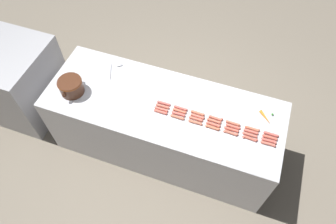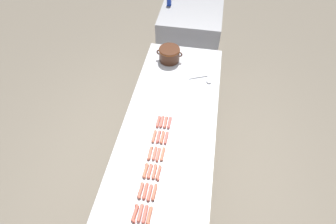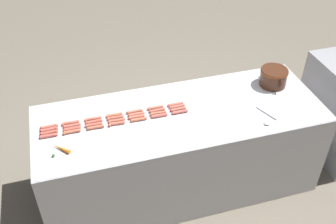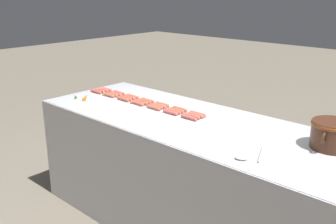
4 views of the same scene
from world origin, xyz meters
name	(u,v)px [view 1 (image 1 of 4)]	position (x,y,z in m)	size (l,w,h in m)	color
ground_plane	(164,145)	(0.00, 0.00, 0.00)	(20.00, 20.00, 0.00)	#756B5B
griddle_counter	(164,127)	(0.00, 0.00, 0.44)	(0.92, 2.49, 0.88)	#BCBCC1
back_cabinet	(18,81)	(-0.02, 1.91, 0.50)	(0.88, 0.86, 1.00)	#A0A0A4
hot_dog_0	(268,144)	(-0.11, -1.09, 0.90)	(0.03, 0.15, 0.03)	#C46151
hot_dog_1	(250,138)	(-0.11, -0.92, 0.90)	(0.04, 0.15, 0.03)	#CA5A48
hot_dog_2	(231,133)	(-0.11, -0.73, 0.90)	(0.03, 0.15, 0.03)	#C1624C
hot_dog_3	(213,128)	(-0.11, -0.55, 0.90)	(0.03, 0.15, 0.03)	#CB6849
hot_dog_4	(195,122)	(-0.11, -0.38, 0.90)	(0.03, 0.15, 0.03)	#C3684E
hot_dog_5	(177,117)	(-0.12, -0.19, 0.90)	(0.03, 0.15, 0.03)	#BF654B
hot_dog_6	(161,112)	(-0.11, -0.01, 0.90)	(0.03, 0.15, 0.03)	#C25A4A
hot_dog_7	(269,141)	(-0.08, -1.09, 0.90)	(0.04, 0.15, 0.03)	#CD5C50
hot_dog_8	(250,135)	(-0.07, -0.91, 0.90)	(0.03, 0.15, 0.03)	#C06251
hot_dog_9	(231,129)	(-0.07, -0.73, 0.90)	(0.03, 0.15, 0.03)	#CE5A47
hot_dog_10	(213,124)	(-0.08, -0.55, 0.90)	(0.03, 0.15, 0.03)	#CB5E4B
hot_dog_11	(196,119)	(-0.07, -0.37, 0.90)	(0.03, 0.15, 0.03)	#C6634F
hot_dog_12	(178,114)	(-0.07, -0.19, 0.90)	(0.03, 0.15, 0.03)	#C65B4F
hot_dog_13	(161,109)	(-0.08, -0.01, 0.90)	(0.03, 0.15, 0.03)	#C75F4F
hot_dog_14	(270,137)	(-0.04, -1.09, 0.90)	(0.03, 0.15, 0.03)	#CA5B49
hot_dog_15	(251,132)	(-0.04, -0.91, 0.90)	(0.03, 0.15, 0.03)	#CE5D4F
hot_dog_16	(233,127)	(-0.04, -0.74, 0.90)	(0.03, 0.15, 0.03)	#CB5E4C
hot_dog_17	(214,121)	(-0.04, -0.55, 0.90)	(0.03, 0.15, 0.03)	#BF624B
hot_dog_18	(198,116)	(-0.04, -0.38, 0.90)	(0.03, 0.15, 0.03)	#C9614E
hot_dog_19	(180,111)	(-0.04, -0.19, 0.90)	(0.03, 0.15, 0.03)	#C56247
hot_dog_20	(163,106)	(-0.04, -0.01, 0.90)	(0.03, 0.15, 0.03)	#C2614D
hot_dog_21	(271,134)	(0.00, -1.10, 0.90)	(0.03, 0.15, 0.03)	#C7594F
hot_dog_22	(252,128)	(0.00, -0.92, 0.90)	(0.03, 0.15, 0.03)	#C2674A
hot_dog_23	(233,123)	(0.00, -0.73, 0.90)	(0.03, 0.15, 0.03)	#C0634A
hot_dog_24	(216,118)	(0.00, -0.55, 0.90)	(0.04, 0.15, 0.03)	#CA5F4B
hot_dog_25	(198,113)	(0.00, -0.37, 0.90)	(0.03, 0.15, 0.03)	#C3674B
hot_dog_26	(181,108)	(0.00, -0.19, 0.90)	(0.03, 0.15, 0.03)	#CA5B51
hot_dog_27	(164,103)	(0.00, -0.01, 0.90)	(0.03, 0.15, 0.03)	#C45950
bean_pot	(71,86)	(-0.17, 0.95, 0.98)	(0.32, 0.25, 0.17)	#472616
serving_spoon	(116,67)	(0.29, 0.66, 0.89)	(0.26, 0.14, 0.02)	#B7B7BC
carrot	(266,117)	(0.18, -1.02, 0.90)	(0.14, 0.14, 0.03)	orange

